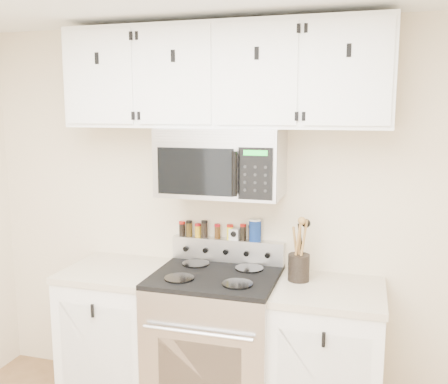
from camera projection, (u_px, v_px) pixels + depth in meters
name	position (u px, v px, depth m)	size (l,w,h in m)	color
back_wall	(229.00, 216.00, 3.33)	(3.50, 0.01, 2.50)	beige
range	(216.00, 344.00, 3.15)	(0.76, 0.65, 1.10)	#B7B7BA
base_cabinet_left	(119.00, 333.00, 3.37)	(0.64, 0.62, 0.92)	white
base_cabinet_right	(327.00, 361.00, 2.99)	(0.64, 0.62, 0.92)	white
microwave	(221.00, 162.00, 3.09)	(0.76, 0.44, 0.42)	#9E9EA3
upper_cabinets	(222.00, 76.00, 3.03)	(2.00, 0.35, 0.62)	white
utensil_crock	(299.00, 265.00, 3.03)	(0.13, 0.13, 0.38)	black
kitchen_timer	(234.00, 234.00, 3.30)	(0.06, 0.05, 0.08)	silver
salt_canister	(255.00, 230.00, 3.26)	(0.08, 0.08, 0.15)	navy
spice_jar_0	(182.00, 228.00, 3.40)	(0.04, 0.04, 0.10)	black
spice_jar_1	(189.00, 228.00, 3.39)	(0.04, 0.04, 0.11)	#3C2C0E
spice_jar_2	(198.00, 230.00, 3.37)	(0.04, 0.04, 0.09)	gold
spice_jar_3	(205.00, 229.00, 3.36)	(0.04, 0.04, 0.12)	black
spice_jar_4	(217.00, 231.00, 3.33)	(0.04, 0.04, 0.10)	#442910
spice_jar_5	(230.00, 232.00, 3.31)	(0.04, 0.04, 0.10)	yellow
spice_jar_6	(243.00, 232.00, 3.28)	(0.04, 0.04, 0.11)	black
spice_jar_7	(252.00, 233.00, 3.27)	(0.05, 0.05, 0.10)	#40290F
spice_jar_8	(255.00, 234.00, 3.26)	(0.04, 0.04, 0.09)	yellow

